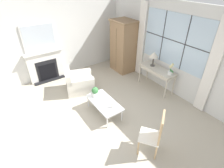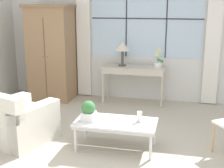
{
  "view_description": "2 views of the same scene",
  "coord_description": "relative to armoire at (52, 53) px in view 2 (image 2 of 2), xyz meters",
  "views": [
    {
      "loc": [
        3.15,
        -1.41,
        3.45
      ],
      "look_at": [
        -0.01,
        0.76,
        0.97
      ],
      "focal_mm": 28.0,
      "sensor_mm": 36.0,
      "label": 1
    },
    {
      "loc": [
        0.78,
        -3.44,
        2.02
      ],
      "look_at": [
        -0.22,
        0.87,
        0.86
      ],
      "focal_mm": 50.0,
      "sensor_mm": 36.0,
      "label": 2
    }
  ],
  "objects": [
    {
      "name": "potted_plant_small",
      "position": [
        1.46,
        -2.12,
        -0.45
      ],
      "size": [
        0.2,
        0.2,
        0.29
      ],
      "color": "white",
      "rests_on": "coffee_table"
    },
    {
      "name": "armchair_upholstered",
      "position": [
        0.39,
        -2.14,
        -0.71
      ],
      "size": [
        1.04,
        1.08,
        0.81
      ],
      "color": "silver",
      "rests_on": "ground_plane"
    },
    {
      "name": "pillar_candle",
      "position": [
        2.17,
        -2.01,
        -0.52
      ],
      "size": [
        0.1,
        0.1,
        0.16
      ],
      "color": "silver",
      "rests_on": "coffee_table"
    },
    {
      "name": "wall_back_windowed",
      "position": [
        1.93,
        0.41,
        0.41
      ],
      "size": [
        7.2,
        0.14,
        2.8
      ],
      "color": "silver",
      "rests_on": "ground_plane"
    },
    {
      "name": "potted_orchid",
      "position": [
        2.22,
        0.12,
        -0.08
      ],
      "size": [
        0.19,
        0.15,
        0.38
      ],
      "color": "white",
      "rests_on": "console_table"
    },
    {
      "name": "ground_plane",
      "position": [
        1.93,
        -2.61,
        -1.0
      ],
      "size": [
        14.0,
        14.0,
        0.0
      ],
      "primitive_type": "plane",
      "color": "#B2A893"
    },
    {
      "name": "table_lamp",
      "position": [
        1.5,
        0.11,
        0.15
      ],
      "size": [
        0.31,
        0.31,
        0.5
      ],
      "color": "#4C4742",
      "rests_on": "console_table"
    },
    {
      "name": "coffee_table",
      "position": [
        1.84,
        -2.06,
        -0.63
      ],
      "size": [
        1.14,
        0.57,
        0.41
      ],
      "color": "silver",
      "rests_on": "ground_plane"
    },
    {
      "name": "armoire",
      "position": [
        0.0,
        0.0,
        0.0
      ],
      "size": [
        0.94,
        0.73,
        1.99
      ],
      "color": "#93704C",
      "rests_on": "ground_plane"
    },
    {
      "name": "console_table",
      "position": [
        1.73,
        0.09,
        -0.33
      ],
      "size": [
        1.27,
        0.47,
        0.76
      ],
      "color": "beige",
      "rests_on": "ground_plane"
    }
  ]
}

